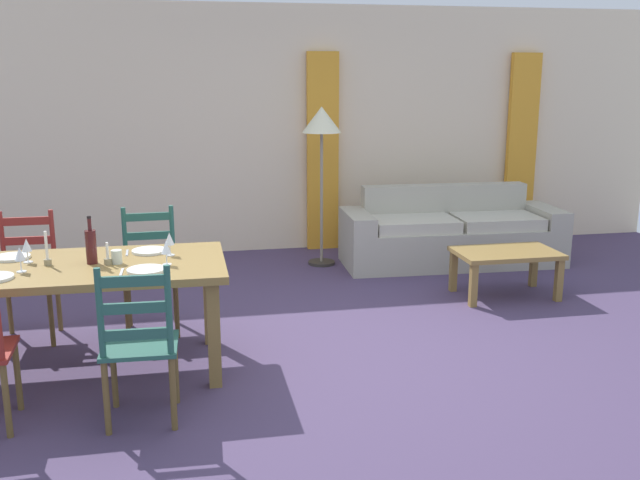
{
  "coord_description": "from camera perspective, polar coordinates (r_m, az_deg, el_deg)",
  "views": [
    {
      "loc": [
        -0.85,
        -4.59,
        1.95
      ],
      "look_at": [
        0.14,
        0.42,
        0.75
      ],
      "focal_mm": 39.57,
      "sensor_mm": 36.0,
      "label": 1
    }
  ],
  "objects": [
    {
      "name": "dining_chair_far_right",
      "position": [
        5.59,
        -13.55,
        -2.44
      ],
      "size": [
        0.43,
        0.41,
        0.96
      ],
      "color": "#24584A",
      "rests_on": "ground_plane"
    },
    {
      "name": "curtain_panel_left",
      "position": [
        7.95,
        0.22,
        7.07
      ],
      "size": [
        0.35,
        0.08,
        2.2
      ],
      "primitive_type": "cube",
      "color": "orange",
      "rests_on": "ground_plane"
    },
    {
      "name": "wine_glass_near_left",
      "position": [
        4.75,
        -23.11,
        -1.11
      ],
      "size": [
        0.06,
        0.06,
        0.16
      ],
      "color": "white",
      "rests_on": "dining_table"
    },
    {
      "name": "standing_lamp",
      "position": [
        7.22,
        0.13,
        8.93
      ],
      "size": [
        0.4,
        0.4,
        1.64
      ],
      "color": "#332D28",
      "rests_on": "ground_plane"
    },
    {
      "name": "coffee_table",
      "position": [
        6.52,
        14.81,
        -1.4
      ],
      "size": [
        0.9,
        0.56,
        0.42
      ],
      "color": "olive",
      "rests_on": "ground_plane"
    },
    {
      "name": "dining_table",
      "position": [
        4.86,
        -19.0,
        -2.88
      ],
      "size": [
        1.9,
        0.96,
        0.75
      ],
      "color": "olive",
      "rests_on": "ground_plane"
    },
    {
      "name": "fork_far_right",
      "position": [
        5.04,
        -15.33,
        -1.0
      ],
      "size": [
        0.02,
        0.17,
        0.01
      ],
      "primitive_type": "cube",
      "rotation": [
        0.0,
        0.0,
        0.04
      ],
      "color": "silver",
      "rests_on": "dining_table"
    },
    {
      "name": "wine_glass_far_left",
      "position": [
        4.98,
        -22.64,
        -0.46
      ],
      "size": [
        0.06,
        0.06,
        0.16
      ],
      "color": "white",
      "rests_on": "dining_table"
    },
    {
      "name": "wall_far",
      "position": [
        7.96,
        -5.04,
        8.84
      ],
      "size": [
        9.6,
        0.16,
        2.7
      ],
      "primitive_type": "cube",
      "color": "beige",
      "rests_on": "ground_plane"
    },
    {
      "name": "fork_near_right",
      "position": [
        4.56,
        -15.75,
        -2.51
      ],
      "size": [
        0.02,
        0.17,
        0.01
      ],
      "primitive_type": "cube",
      "rotation": [
        0.0,
        0.0,
        -0.01
      ],
      "color": "silver",
      "rests_on": "dining_table"
    },
    {
      "name": "coffee_cup_primary",
      "position": [
        4.77,
        -16.12,
        -1.32
      ],
      "size": [
        0.07,
        0.07,
        0.09
      ],
      "primitive_type": "cylinder",
      "color": "silver",
      "rests_on": "dining_table"
    },
    {
      "name": "wine_glass_far_right",
      "position": [
        4.88,
        -12.08,
        0.03
      ],
      "size": [
        0.06,
        0.06,
        0.16
      ],
      "color": "white",
      "rests_on": "dining_table"
    },
    {
      "name": "dinner_plate_far_left",
      "position": [
        5.15,
        -23.67,
        -1.28
      ],
      "size": [
        0.24,
        0.24,
        0.02
      ],
      "primitive_type": "cylinder",
      "color": "white",
      "rests_on": "dining_table"
    },
    {
      "name": "wine_bottle",
      "position": [
        4.8,
        -18.03,
        -0.46
      ],
      "size": [
        0.07,
        0.07,
        0.32
      ],
      "color": "#471919",
      "rests_on": "dining_table"
    },
    {
      "name": "candle_tall",
      "position": [
        4.87,
        -21.19,
        -1.21
      ],
      "size": [
        0.05,
        0.05,
        0.23
      ],
      "color": "#998C66",
      "rests_on": "dining_table"
    },
    {
      "name": "candle_short",
      "position": [
        4.76,
        -16.79,
        -1.47
      ],
      "size": [
        0.05,
        0.05,
        0.15
      ],
      "color": "#998C66",
      "rests_on": "dining_table"
    },
    {
      "name": "ground_plane",
      "position": [
        5.06,
        -0.63,
        -9.56
      ],
      "size": [
        9.6,
        9.6,
        0.02
      ],
      "primitive_type": "cube",
      "color": "#463757"
    },
    {
      "name": "couch",
      "position": [
        7.59,
        10.46,
        0.37
      ],
      "size": [
        2.31,
        0.87,
        0.8
      ],
      "color": "#ABA593",
      "rests_on": "ground_plane"
    },
    {
      "name": "dining_chair_near_right",
      "position": [
        4.12,
        -14.42,
        -8.15
      ],
      "size": [
        0.43,
        0.41,
        0.96
      ],
      "color": "#255448",
      "rests_on": "ground_plane"
    },
    {
      "name": "curtain_panel_right",
      "position": [
        8.74,
        15.96,
        7.13
      ],
      "size": [
        0.35,
        0.08,
        2.2
      ],
      "primitive_type": "cube",
      "color": "orange",
      "rests_on": "ground_plane"
    },
    {
      "name": "dining_chair_far_left",
      "position": [
        5.7,
        -22.55,
        -2.77
      ],
      "size": [
        0.42,
        0.4,
        0.96
      ],
      "color": "maroon",
      "rests_on": "ground_plane"
    },
    {
      "name": "wine_glass_near_right",
      "position": [
        4.64,
        -12.34,
        -0.66
      ],
      "size": [
        0.06,
        0.06,
        0.16
      ],
      "color": "white",
      "rests_on": "dining_table"
    },
    {
      "name": "dinner_plate_far_right",
      "position": [
        5.03,
        -13.63,
        -0.86
      ],
      "size": [
        0.24,
        0.24,
        0.02
      ],
      "primitive_type": "cylinder",
      "color": "white",
      "rests_on": "dining_table"
    },
    {
      "name": "dinner_plate_near_right",
      "position": [
        4.55,
        -13.87,
        -2.36
      ],
      "size": [
        0.24,
        0.24,
        0.02
      ],
      "primitive_type": "cylinder",
      "color": "white",
      "rests_on": "dining_table"
    }
  ]
}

